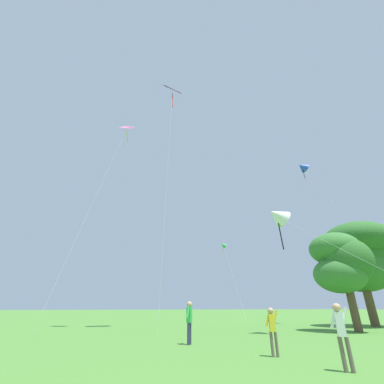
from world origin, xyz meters
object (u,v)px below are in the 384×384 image
Objects in this scene: kite_white_distant at (277,216)px; kite_blue_delta at (302,167)px; kite_green_small at (223,245)px; person_in_blue_jacket at (189,318)px; tree_left_oak at (360,256)px; person_in_red_shirt at (341,329)px; person_far_back at (272,327)px; tree_right_cluster at (341,262)px; kite_purple_streamer at (172,95)px; kite_pink_low at (125,134)px.

kite_blue_delta is at bearing 35.69° from kite_white_distant.
kite_green_small is 36.49m from person_in_blue_jacket.
tree_left_oak is (19.14, 6.42, 5.05)m from person_in_blue_jacket.
tree_left_oak is (16.68, 12.93, 5.14)m from person_in_red_shirt.
tree_right_cluster reaches higher than person_far_back.
tree_right_cluster is at bearing -149.83° from tree_left_oak.
person_in_blue_jacket is at bearing -167.98° from tree_right_cluster.
person_in_red_shirt is (-13.32, -37.52, -11.10)m from kite_green_small.
tree_left_oak is (3.36, -24.59, -5.96)m from kite_green_small.
kite_pink_low is at bearing 153.35° from kite_purple_streamer.
kite_blue_delta is at bearing 131.26° from tree_left_oak.
kite_green_small is 0.53× the size of kite_purple_streamer.
kite_white_distant is 15.09m from kite_blue_delta.
kite_pink_low is 26.30m from tree_left_oak.
person_in_red_shirt is 0.92× the size of person_in_blue_jacket.
kite_blue_delta is at bearing 28.16° from person_in_blue_jacket.
tree_left_oak is 1.32× the size of tree_right_cluster.
kite_blue_delta is 17.47m from kite_purple_streamer.
person_far_back is 13.27m from tree_right_cluster.
kite_purple_streamer is 14.48× the size of person_in_red_shirt.
tree_right_cluster is (12.44, -5.19, -17.87)m from kite_purple_streamer.
kite_green_small is 8.23× the size of person_far_back.
person_in_blue_jacket is at bearing -92.40° from kite_purple_streamer.
kite_pink_low is 2.80× the size of tree_right_cluster.
person_in_red_shirt is (-14.40, -15.54, -16.04)m from kite_blue_delta.
kite_white_distant is at bearing -106.42° from kite_green_small.
tree_left_oak is at bearing 37.79° from person_in_red_shirt.
person_in_red_shirt is at bearing -78.51° from person_far_back.
kite_pink_low is 0.81× the size of kite_purple_streamer.
kite_blue_delta is at bearing 57.06° from tree_right_cluster.
kite_blue_delta is 1.92× the size of tree_left_oak.
kite_blue_delta reaches higher than person_in_blue_jacket.
kite_purple_streamer is 15.60× the size of person_far_back.
person_far_back is at bearing -131.34° from kite_white_distant.
kite_purple_streamer reaches higher than kite_pink_low.
person_in_blue_jacket is at bearing 110.70° from person_in_red_shirt.
kite_pink_low is 2.12× the size of tree_left_oak.
kite_white_distant reaches higher than tree_right_cluster.
kite_white_distant reaches higher than person_in_blue_jacket.
kite_purple_streamer is (-15.45, -23.10, 10.49)m from kite_green_small.
tree_right_cluster is at bearing 6.06° from kite_white_distant.
kite_blue_delta is at bearing -87.20° from kite_green_small.
kite_white_distant is 7.26× the size of person_in_red_shirt.
tree_left_oak is at bearing 18.54° from person_in_blue_jacket.
kite_blue_delta is 25.49m from person_far_back.
person_in_blue_jacket is (4.03, -10.10, -16.93)m from kite_pink_low.
kite_purple_streamer is at bearing -123.78° from kite_green_small.
person_in_red_shirt is at bearing -142.21° from tree_left_oak.
person_far_back is at bearing -63.77° from person_in_blue_jacket.
tree_right_cluster reaches higher than person_in_red_shirt.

